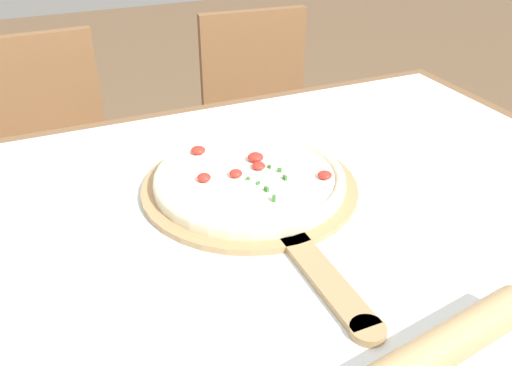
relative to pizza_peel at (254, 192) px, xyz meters
name	(u,v)px	position (x,y,z in m)	size (l,w,h in m)	color
dining_table	(270,250)	(0.01, -0.04, -0.11)	(1.46, 1.00, 0.77)	brown
towel_cloth	(271,206)	(0.01, -0.04, -0.01)	(1.38, 0.92, 0.00)	silver
pizza_peel	(254,192)	(0.00, 0.00, 0.00)	(0.40, 0.62, 0.01)	tan
pizza	(250,178)	(0.00, 0.02, 0.02)	(0.36, 0.36, 0.03)	beige
rolling_pin	(434,353)	(0.04, -0.45, 0.02)	(0.40, 0.10, 0.05)	tan
chair_left	(52,159)	(-0.33, 0.85, -0.28)	(0.41, 0.41, 0.87)	brown
chair_right	(261,121)	(0.39, 0.85, -0.28)	(0.43, 0.43, 0.87)	brown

